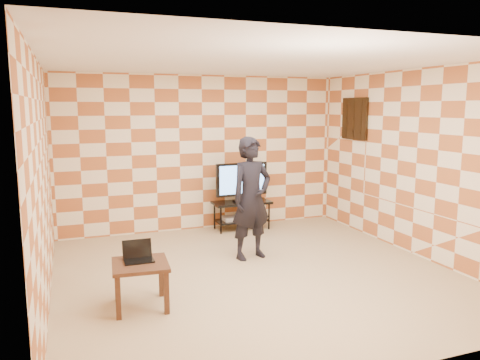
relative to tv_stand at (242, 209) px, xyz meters
The scene contains 14 objects.
floor 2.29m from the tv_stand, 105.79° to the right, with size 5.00×5.00×0.00m, color tan.
wall_back 1.21m from the tv_stand, 152.07° to the left, with size 5.00×0.02×2.70m, color beige.
wall_front 4.82m from the tv_stand, 97.49° to the right, with size 5.00×0.02×2.70m, color beige.
wall_left 3.92m from the tv_stand, 145.09° to the right, with size 0.02×5.00×2.70m, color beige.
wall_right 3.04m from the tv_stand, 49.07° to the right, with size 0.02×5.00×2.70m, color beige.
ceiling 3.25m from the tv_stand, 105.79° to the right, with size 5.00×5.00×0.02m, color white.
wall_art 2.52m from the tv_stand, 18.59° to the right, with size 0.04×0.72×0.72m.
tv_stand is the anchor object (origin of this frame).
tv 0.52m from the tv_stand, 93.27° to the right, with size 0.95×0.20×0.69m.
dvd_player 0.22m from the tv_stand, behind, with size 0.39×0.28×0.06m, color #BCBCBE.
game_console 0.38m from the tv_stand, ahead, with size 0.22×0.16×0.05m, color silver.
side_table 3.46m from the tv_stand, 128.91° to the right, with size 0.63×0.63×0.50m.
laptop 3.39m from the tv_stand, 130.03° to the right, with size 0.32×0.25×0.21m.
person 1.67m from the tv_stand, 105.60° to the right, with size 0.64×0.42×1.74m, color black.
Camera 1 is at (-2.22, -5.41, 2.16)m, focal length 35.00 mm.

